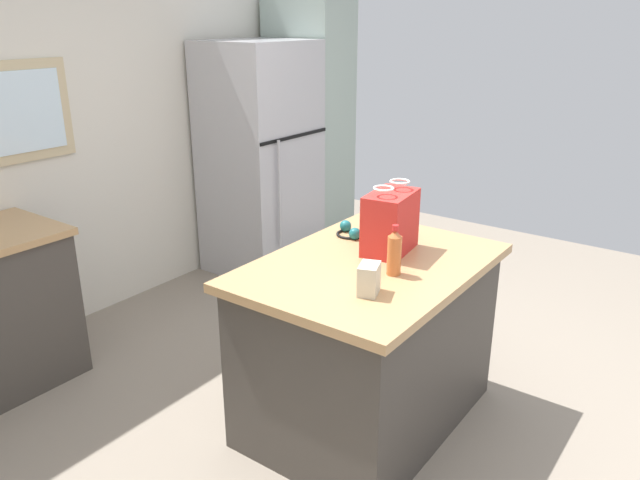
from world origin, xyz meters
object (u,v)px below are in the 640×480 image
at_px(bottle, 394,252).
at_px(kitchen_island, 368,342).
at_px(ear_defenders, 350,231).
at_px(refrigerator, 261,159).
at_px(tall_cabinet, 310,127).
at_px(shopping_bag, 390,222).
at_px(small_box, 369,279).

bearing_deg(bottle, kitchen_island, 69.50).
bearing_deg(ear_defenders, refrigerator, 56.21).
bearing_deg(tall_cabinet, bottle, -135.26).
bearing_deg(bottle, shopping_bag, 33.76).
relative_size(refrigerator, shopping_bag, 5.22).
bearing_deg(kitchen_island, ear_defenders, 47.73).
distance_m(shopping_bag, small_box, 0.53).
distance_m(shopping_bag, ear_defenders, 0.33).
relative_size(refrigerator, ear_defenders, 8.76).
relative_size(refrigerator, small_box, 13.79).
height_order(tall_cabinet, bottle, tall_cabinet).
bearing_deg(shopping_bag, small_box, -159.59).
bearing_deg(refrigerator, kitchen_island, -125.28).
bearing_deg(refrigerator, tall_cabinet, 0.02).
height_order(kitchen_island, tall_cabinet, tall_cabinet).
height_order(refrigerator, shopping_bag, refrigerator).
xyz_separation_m(tall_cabinet, bottle, (-2.02, -2.01, -0.09)).
xyz_separation_m(kitchen_island, ear_defenders, (0.27, 0.29, 0.46)).
height_order(bottle, ear_defenders, bottle).
relative_size(kitchen_island, ear_defenders, 6.23).
bearing_deg(ear_defenders, bottle, -125.68).
xyz_separation_m(refrigerator, shopping_bag, (-1.12, -1.84, 0.12)).
relative_size(small_box, ear_defenders, 0.64).
bearing_deg(ear_defenders, shopping_bag, -105.28).
relative_size(refrigerator, tall_cabinet, 0.85).
relative_size(kitchen_island, tall_cabinet, 0.60).
xyz_separation_m(kitchen_island, shopping_bag, (0.19, 0.00, 0.59)).
xyz_separation_m(refrigerator, bottle, (-1.37, -2.01, 0.08)).
distance_m(kitchen_island, bottle, 0.57).
height_order(small_box, bottle, bottle).
bearing_deg(shopping_bag, kitchen_island, -179.04).
xyz_separation_m(refrigerator, small_box, (-1.61, -2.02, 0.04)).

